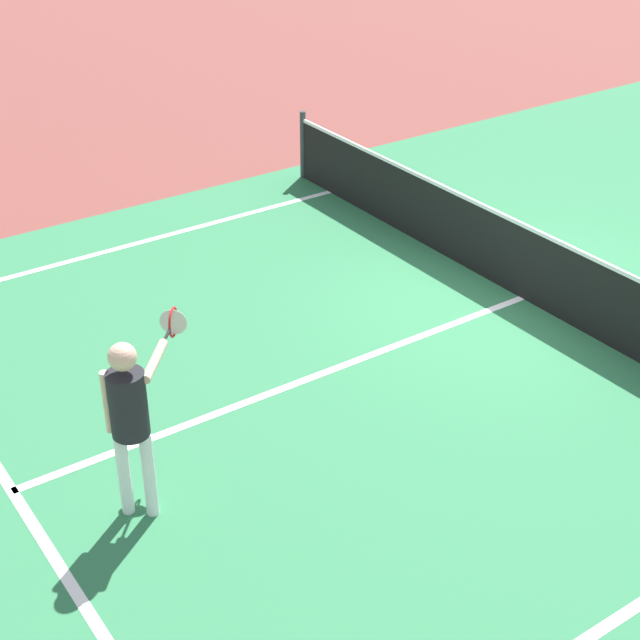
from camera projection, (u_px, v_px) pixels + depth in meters
ground_plane at (522, 298)px, 11.84m from camera, size 60.00×60.00×0.00m
court_surface_inbounds at (522, 298)px, 11.84m from camera, size 10.62×24.40×0.00m
line_service_near at (12, 491)px, 8.69m from camera, size 8.22×0.10×0.01m
line_center_service at (306, 380)px, 10.26m from camera, size 0.10×6.40×0.01m
net at (526, 262)px, 11.59m from camera, size 9.79×0.09×1.07m
player_near at (130, 409)px, 7.94m from camera, size 0.87×1.01×1.73m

